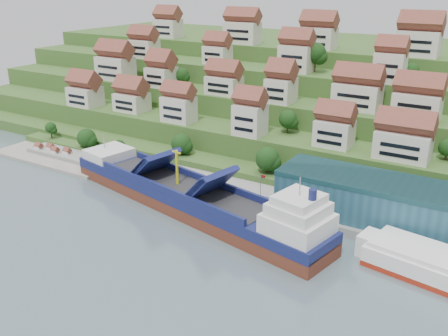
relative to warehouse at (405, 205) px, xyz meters
The scene contains 11 objects.
ground 55.18m from the warehouse, 161.90° to the right, with size 300.00×300.00×0.00m, color slate.
quay 32.64m from the warehouse, behind, with size 180.00×14.00×2.20m, color gray.
pebble_beach 110.32m from the warehouse, behind, with size 45.00×20.00×1.00m, color gray.
hillside 101.03m from the warehouse, 121.00° to the left, with size 260.00×128.00×31.00m.
hillside_village 73.17m from the warehouse, 142.29° to the left, with size 157.03×62.85×28.62m.
hillside_trees 59.09m from the warehouse, 150.15° to the left, with size 139.63×62.87×32.74m.
warehouse is the anchor object (origin of this frame).
flagpole 34.60m from the warehouse, 168.33° to the right, with size 1.28×0.16×8.00m.
beach_huts 112.29m from the warehouse, behind, with size 14.40×3.70×2.20m.
cargo_ship 50.69m from the warehouse, 161.44° to the right, with size 83.01×29.37×18.27m.
second_ship 20.58m from the warehouse, 52.47° to the right, with size 31.78×15.94×8.81m.
Camera 1 is at (70.22, -93.94, 56.55)m, focal length 40.00 mm.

